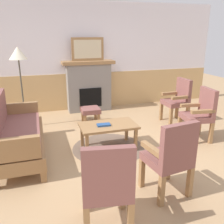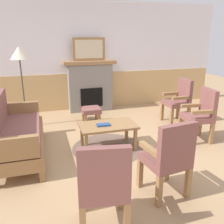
{
  "view_description": "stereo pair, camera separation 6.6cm",
  "coord_description": "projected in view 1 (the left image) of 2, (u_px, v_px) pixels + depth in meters",
  "views": [
    {
      "loc": [
        -1.26,
        -3.66,
        1.9
      ],
      "look_at": [
        0.0,
        0.35,
        0.55
      ],
      "focal_mm": 38.76,
      "sensor_mm": 36.0,
      "label": 1
    },
    {
      "loc": [
        -1.19,
        -3.68,
        1.9
      ],
      "look_at": [
        0.0,
        0.35,
        0.55
      ],
      "focal_mm": 38.76,
      "sensor_mm": 36.0,
      "label": 2
    }
  ],
  "objects": [
    {
      "name": "ground_plane",
      "position": [
        118.0,
        147.0,
        4.27
      ],
      "size": [
        14.0,
        14.0,
        0.0
      ],
      "primitive_type": "plane",
      "color": "tan"
    },
    {
      "name": "wall_back",
      "position": [
        86.0,
        59.0,
        6.23
      ],
      "size": [
        7.2,
        0.14,
        2.7
      ],
      "color": "white",
      "rests_on": "ground_plane"
    },
    {
      "name": "fireplace",
      "position": [
        89.0,
        86.0,
        6.2
      ],
      "size": [
        1.3,
        0.44,
        1.28
      ],
      "color": "gray",
      "rests_on": "ground_plane"
    },
    {
      "name": "framed_picture",
      "position": [
        88.0,
        49.0,
        5.93
      ],
      "size": [
        0.8,
        0.04,
        0.56
      ],
      "color": "olive",
      "rests_on": "fireplace"
    },
    {
      "name": "couch",
      "position": [
        17.0,
        134.0,
        3.83
      ],
      "size": [
        0.7,
        1.8,
        0.98
      ],
      "color": "olive",
      "rests_on": "ground_plane"
    },
    {
      "name": "coffee_table",
      "position": [
        108.0,
        127.0,
        4.13
      ],
      "size": [
        0.96,
        0.56,
        0.44
      ],
      "color": "olive",
      "rests_on": "ground_plane"
    },
    {
      "name": "round_rug",
      "position": [
        108.0,
        148.0,
        4.25
      ],
      "size": [
        1.26,
        1.26,
        0.01
      ],
      "primitive_type": "cylinder",
      "color": "brown",
      "rests_on": "ground_plane"
    },
    {
      "name": "book_on_table",
      "position": [
        104.0,
        125.0,
        4.05
      ],
      "size": [
        0.23,
        0.13,
        0.03
      ],
      "primitive_type": "cube",
      "rotation": [
        0.0,
        0.0,
        -0.05
      ],
      "color": "navy",
      "rests_on": "coffee_table"
    },
    {
      "name": "footstool",
      "position": [
        90.0,
        111.0,
        5.34
      ],
      "size": [
        0.4,
        0.4,
        0.36
      ],
      "color": "olive",
      "rests_on": "ground_plane"
    },
    {
      "name": "armchair_near_fireplace",
      "position": [
        178.0,
        99.0,
        5.38
      ],
      "size": [
        0.49,
        0.49,
        0.98
      ],
      "color": "olive",
      "rests_on": "ground_plane"
    },
    {
      "name": "armchair_by_window_left",
      "position": [
        200.0,
        112.0,
        4.44
      ],
      "size": [
        0.54,
        0.54,
        0.98
      ],
      "color": "olive",
      "rests_on": "ground_plane"
    },
    {
      "name": "armchair_front_left",
      "position": [
        107.0,
        183.0,
        2.32
      ],
      "size": [
        0.55,
        0.55,
        0.98
      ],
      "color": "olive",
      "rests_on": "ground_plane"
    },
    {
      "name": "armchair_front_center",
      "position": [
        171.0,
        155.0,
        2.86
      ],
      "size": [
        0.54,
        0.54,
        0.98
      ],
      "color": "olive",
      "rests_on": "ground_plane"
    },
    {
      "name": "floor_lamp_by_couch",
      "position": [
        18.0,
        58.0,
        4.79
      ],
      "size": [
        0.36,
        0.36,
        1.68
      ],
      "color": "#332D28",
      "rests_on": "ground_plane"
    }
  ]
}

